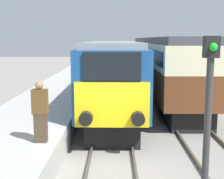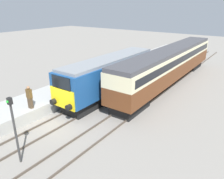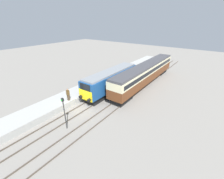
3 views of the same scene
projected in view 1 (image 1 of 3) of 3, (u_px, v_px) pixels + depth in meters
ground_plane at (112, 162)px, 10.03m from camera, size 120.00×120.00×0.00m
platform_left at (56, 100)px, 17.89m from camera, size 3.50×50.00×0.95m
rails_near_track at (113, 120)px, 14.95m from camera, size 1.51×60.00×0.14m
rails_far_track at (184, 120)px, 14.91m from camera, size 1.50×60.00×0.14m
locomotive at (113, 74)px, 16.33m from camera, size 2.70×12.76×3.78m
passenger_carriage at (161, 60)px, 22.60m from camera, size 2.75×21.03×4.01m
person_on_platform at (40, 112)px, 8.92m from camera, size 0.44×0.26×1.78m
signal_post at (207, 130)px, 5.36m from camera, size 0.24×0.28×3.96m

